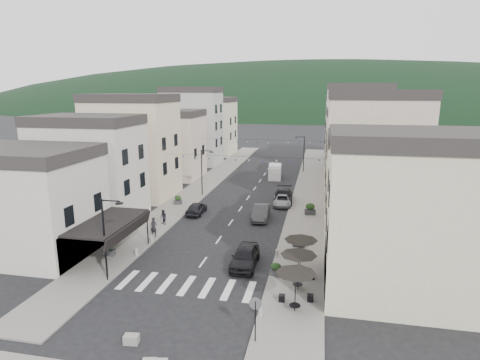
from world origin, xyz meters
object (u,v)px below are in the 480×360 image
object	(u,v)px
parked_car_a	(245,256)
parked_car_c	(282,200)
pedestrian_a	(154,227)
pedestrian_b	(163,217)
parked_car_b	(261,212)
parked_car_d	(283,196)
delivery_van	(275,171)
parked_car_e	(197,208)

from	to	relation	value
parked_car_a	parked_car_c	size ratio (longest dim) A/B	1.06
pedestrian_a	pedestrian_b	distance (m)	3.49
parked_car_b	parked_car_d	distance (m)	7.39
parked_car_d	delivery_van	xyz separation A→B (m)	(-2.62, 13.42, 0.32)
parked_car_c	parked_car_d	xyz separation A→B (m)	(0.00, 1.37, 0.16)
parked_car_c	pedestrian_a	distance (m)	16.99
parked_car_a	parked_car_e	bearing A→B (deg)	122.03
delivery_van	pedestrian_b	size ratio (longest dim) A/B	3.16
parked_car_d	parked_car_b	bearing A→B (deg)	-106.40
parked_car_d	pedestrian_a	bearing A→B (deg)	-129.07
parked_car_a	parked_car_c	xyz separation A→B (m)	(1.18, 17.55, -0.19)
delivery_van	parked_car_c	bearing A→B (deg)	-84.83
parked_car_c	parked_car_d	distance (m)	1.38
parked_car_c	parked_car_b	bearing A→B (deg)	-110.73
parked_car_c	parked_car_e	world-z (taller)	parked_car_e
pedestrian_a	parked_car_c	bearing A→B (deg)	56.86
delivery_van	pedestrian_a	world-z (taller)	delivery_van
parked_car_a	delivery_van	size ratio (longest dim) A/B	0.98
parked_car_c	parked_car_e	distance (m)	10.48
parked_car_a	pedestrian_b	xyz separation A→B (m)	(-9.90, 7.75, 0.08)
parked_car_c	parked_car_d	world-z (taller)	parked_car_d
parked_car_a	parked_car_e	size ratio (longest dim) A/B	1.19
parked_car_e	pedestrian_b	size ratio (longest dim) A/B	2.61
parked_car_a	parked_car_d	size ratio (longest dim) A/B	0.88
parked_car_e	pedestrian_a	size ratio (longest dim) A/B	2.14
pedestrian_a	pedestrian_b	xyz separation A→B (m)	(-0.46, 3.45, -0.17)
delivery_van	parked_car_e	bearing A→B (deg)	-112.28
parked_car_e	pedestrian_b	world-z (taller)	pedestrian_b
parked_car_e	pedestrian_b	distance (m)	4.86
pedestrian_a	parked_car_e	bearing A→B (deg)	83.58
parked_car_a	delivery_van	world-z (taller)	delivery_van
parked_car_e	parked_car_c	bearing A→B (deg)	-149.47
parked_car_a	pedestrian_a	size ratio (longest dim) A/B	2.54
parked_car_c	pedestrian_b	bearing A→B (deg)	-142.94
parked_car_d	pedestrian_a	size ratio (longest dim) A/B	2.90
delivery_van	pedestrian_a	size ratio (longest dim) A/B	2.60
parked_car_b	parked_car_c	world-z (taller)	parked_car_b
parked_car_c	delivery_van	bearing A→B (deg)	95.66
pedestrian_b	parked_car_a	bearing A→B (deg)	-1.52
parked_car_c	delivery_van	size ratio (longest dim) A/B	0.92
parked_car_a	parked_car_d	world-z (taller)	parked_car_a
parked_car_a	pedestrian_b	distance (m)	12.58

